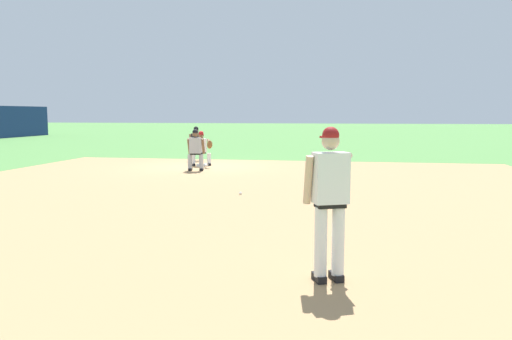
{
  "coord_description": "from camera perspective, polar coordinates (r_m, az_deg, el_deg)",
  "views": [
    {
      "loc": [
        -18.2,
        -5.29,
        2.02
      ],
      "look_at": [
        -8.64,
        -3.6,
        0.91
      ],
      "focal_mm": 35.0,
      "sensor_mm": 36.0,
      "label": 1
    }
  ],
  "objects": [
    {
      "name": "umpire",
      "position": [
        21.29,
        -6.85,
        3.18
      ],
      "size": [
        0.59,
        0.67,
        1.46
      ],
      "color": "black",
      "rests_on": "ground"
    },
    {
      "name": "infield_dirt_patch",
      "position": [
        12.49,
        -2.68,
        -2.75
      ],
      "size": [
        18.0,
        18.0,
        0.01
      ],
      "primitive_type": "cube",
      "color": "tan",
      "rests_on": "ground"
    },
    {
      "name": "ground_plane",
      "position": [
        19.06,
        -6.15,
        0.41
      ],
      "size": [
        160.0,
        160.0,
        0.0
      ],
      "primitive_type": "plane",
      "color": "#518942"
    },
    {
      "name": "first_baseman",
      "position": [
        19.18,
        -6.21,
        2.64
      ],
      "size": [
        0.84,
        0.97,
        1.34
      ],
      "color": "black",
      "rests_on": "ground"
    },
    {
      "name": "baseball",
      "position": [
        12.38,
        -1.79,
        -2.68
      ],
      "size": [
        0.07,
        0.07,
        0.07
      ],
      "primitive_type": "sphere",
      "color": "white",
      "rests_on": "ground"
    },
    {
      "name": "first_base_bag",
      "position": [
        19.05,
        -6.15,
        0.55
      ],
      "size": [
        0.38,
        0.38,
        0.09
      ],
      "primitive_type": "cube",
      "color": "white",
      "rests_on": "ground"
    },
    {
      "name": "baserunner",
      "position": [
        17.56,
        -6.93,
        2.48
      ],
      "size": [
        0.49,
        0.63,
        1.46
      ],
      "color": "black",
      "rests_on": "ground"
    },
    {
      "name": "pitcher",
      "position": [
        5.98,
        8.49,
        -2.77
      ],
      "size": [
        0.82,
        0.6,
        1.86
      ],
      "color": "black",
      "rests_on": "ground"
    }
  ]
}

